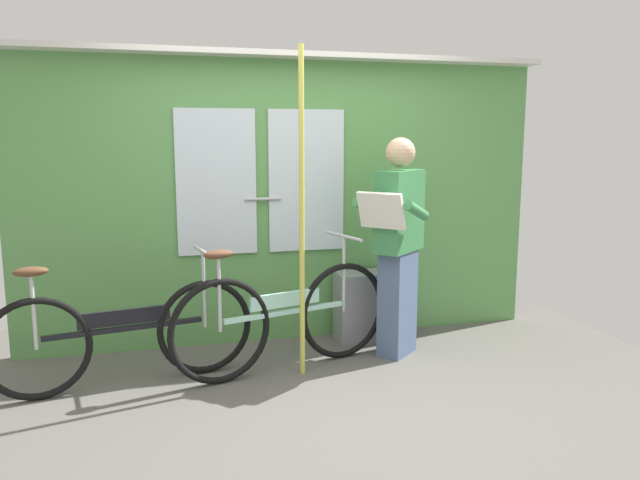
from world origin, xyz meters
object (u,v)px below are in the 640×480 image
bicycle_leaning_behind (124,334)px  trash_bin_by_wall (362,306)px  handrail_pole (302,215)px  passenger_reading_newspaper (398,243)px  bicycle_near_door (284,317)px

bicycle_leaning_behind → trash_bin_by_wall: (1.80, 0.51, -0.08)m
trash_bin_by_wall → handrail_pole: bearing=-137.1°
bicycle_leaning_behind → handrail_pole: bearing=-14.6°
passenger_reading_newspaper → handrail_pole: (-0.77, -0.20, 0.25)m
bicycle_leaning_behind → trash_bin_by_wall: bearing=5.1°
trash_bin_by_wall → handrail_pole: handrail_pole is taller
bicycle_near_door → handrail_pole: 0.73m
handrail_pole → passenger_reading_newspaper: bearing=14.5°
bicycle_near_door → trash_bin_by_wall: 0.89m
bicycle_near_door → passenger_reading_newspaper: (0.87, 0.10, 0.47)m
passenger_reading_newspaper → handrail_pole: handrail_pole is taller
bicycle_near_door → trash_bin_by_wall: size_ratio=2.94×
bicycle_leaning_behind → passenger_reading_newspaper: passenger_reading_newspaper is taller
passenger_reading_newspaper → bicycle_near_door: bearing=-34.6°
passenger_reading_newspaper → trash_bin_by_wall: size_ratio=2.92×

